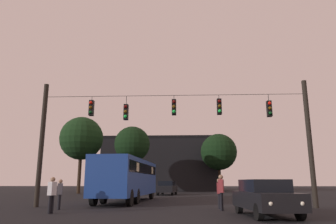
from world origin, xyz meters
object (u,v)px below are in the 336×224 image
object	(u,v)px
pedestrian_near_bus	(221,190)
tree_right_far	(219,152)
car_far_left	(167,188)
city_bus	(128,176)
pedestrian_crossing_right	(219,192)
pedestrian_crossing_left	(52,193)
tree_behind_building	(81,138)
pedestrian_crossing_center	(60,193)
car_near_right	(265,197)
tree_left_silhouette	(132,144)

from	to	relation	value
pedestrian_near_bus	tree_right_far	size ratio (longest dim) A/B	0.21
car_far_left	tree_right_far	world-z (taller)	tree_right_far
city_bus	pedestrian_crossing_right	size ratio (longest dim) A/B	6.98
tree_right_far	pedestrian_crossing_left	bearing A→B (deg)	-109.65
car_far_left	tree_behind_building	distance (m)	13.35
pedestrian_crossing_center	pedestrian_crossing_right	world-z (taller)	pedestrian_crossing_right
pedestrian_crossing_left	pedestrian_near_bus	world-z (taller)	pedestrian_near_bus
city_bus	pedestrian_crossing_center	size ratio (longest dim) A/B	7.16
tree_behind_building	pedestrian_crossing_left	bearing A→B (deg)	-74.47
car_far_left	tree_right_far	bearing A→B (deg)	55.89
car_near_right	tree_right_far	distance (m)	33.12
pedestrian_crossing_right	tree_behind_building	distance (m)	27.42
city_bus	tree_behind_building	world-z (taller)	tree_behind_building
city_bus	pedestrian_crossing_right	distance (m)	8.36
car_far_left	tree_left_silhouette	xyz separation A→B (m)	(-4.51, 2.76, 5.21)
pedestrian_crossing_center	tree_behind_building	distance (m)	24.66
car_far_left	tree_right_far	xyz separation A→B (m)	(7.09, 10.48, 4.94)
tree_left_silhouette	tree_right_far	distance (m)	13.94
pedestrian_crossing_left	tree_left_silhouette	bearing A→B (deg)	90.50
car_far_left	pedestrian_crossing_center	world-z (taller)	pedestrian_crossing_center
pedestrian_crossing_left	tree_behind_building	size ratio (longest dim) A/B	0.17
pedestrian_near_bus	tree_left_silhouette	bearing A→B (deg)	110.34
car_near_right	car_far_left	size ratio (longest dim) A/B	0.99
car_near_right	pedestrian_crossing_left	xyz separation A→B (m)	(-9.56, 0.78, 0.13)
pedestrian_crossing_center	car_near_right	bearing A→B (deg)	-16.17
city_bus	tree_right_far	xyz separation A→B (m)	(9.35, 23.18, 3.87)
pedestrian_near_bus	pedestrian_crossing_center	bearing A→B (deg)	178.96
car_near_right	pedestrian_crossing_center	bearing A→B (deg)	163.83
pedestrian_crossing_right	tree_right_far	world-z (taller)	tree_right_far
pedestrian_crossing_right	tree_right_far	distance (m)	29.52
tree_left_silhouette	tree_right_far	size ratio (longest dim) A/B	0.98
pedestrian_crossing_left	pedestrian_crossing_right	world-z (taller)	pedestrian_crossing_left
pedestrian_crossing_left	tree_left_silhouette	distance (m)	24.73
pedestrian_crossing_left	tree_left_silhouette	xyz separation A→B (m)	(-0.21, 24.20, 5.08)
pedestrian_crossing_left	tree_right_far	distance (m)	34.23
car_far_left	tree_right_far	distance (m)	13.58
pedestrian_crossing_left	pedestrian_crossing_right	size ratio (longest dim) A/B	1.03
city_bus	car_near_right	world-z (taller)	city_bus
car_far_left	tree_left_silhouette	bearing A→B (deg)	148.52
tree_left_silhouette	pedestrian_crossing_right	bearing A→B (deg)	-68.75
car_near_right	pedestrian_crossing_right	size ratio (longest dim) A/B	2.79
car_far_left	pedestrian_near_bus	world-z (taller)	pedestrian_near_bus
car_near_right	tree_behind_building	xyz separation A→B (m)	(-16.54, 25.90, 6.12)
pedestrian_crossing_left	pedestrian_near_bus	xyz separation A→B (m)	(8.03, 1.97, 0.09)
pedestrian_near_bus	tree_right_far	world-z (taller)	tree_right_far
car_near_right	pedestrian_crossing_center	distance (m)	10.42
tree_behind_building	tree_right_far	bearing A→B (deg)	20.30
pedestrian_crossing_center	pedestrian_near_bus	xyz separation A→B (m)	(8.48, -0.15, 0.15)
tree_right_far	pedestrian_near_bus	bearing A→B (deg)	-96.41
pedestrian_crossing_center	tree_right_far	bearing A→B (deg)	68.32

